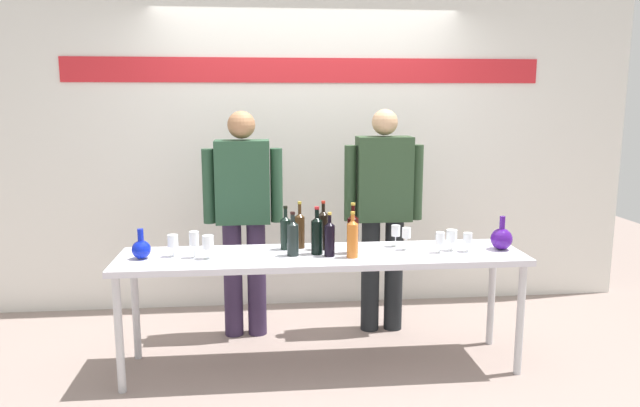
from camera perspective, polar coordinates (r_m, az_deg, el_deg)
The scene contains 23 objects.
ground_plane at distance 4.16m, azimuth 0.21°, elevation -15.27°, with size 10.00×10.00×0.00m, color gray.
back_wall at distance 5.07m, azimuth -1.29°, elevation 6.94°, with size 5.61×0.11×3.00m.
display_table at distance 3.91m, azimuth 0.22°, elevation -5.72°, with size 2.64×0.59×0.78m.
decanter_blue_left at distance 3.92m, azimuth -16.78°, elevation -4.17°, with size 0.12×0.12×0.19m.
decanter_blue_right at distance 4.16m, azimuth 17.01°, elevation -3.22°, with size 0.14×0.14×0.23m.
presenter_left at distance 4.42m, azimuth -7.37°, elevation -0.66°, with size 0.58×0.22×1.69m.
presenter_right at distance 4.51m, azimuth 6.09°, elevation -0.32°, with size 0.60×0.22×1.70m.
wine_bottle_0 at distance 3.85m, azimuth -0.30°, elevation -2.95°, with size 0.08×0.08×0.31m.
wine_bottle_1 at distance 3.81m, azimuth 0.92°, elevation -3.31°, with size 0.07×0.07×0.29m.
wine_bottle_2 at distance 3.98m, azimuth -3.32°, elevation -2.68°, with size 0.07×0.07×0.30m.
wine_bottle_3 at distance 3.97m, azimuth 0.31°, elevation -2.45°, with size 0.07×0.07×0.33m.
wine_bottle_4 at distance 3.82m, azimuth -2.63°, elevation -3.20°, with size 0.08×0.08×0.29m.
wine_bottle_5 at distance 3.88m, azimuth 3.17°, elevation -2.78°, with size 0.07×0.07×0.33m.
wine_bottle_6 at distance 3.78m, azimuth 3.13°, elevation -3.28°, with size 0.07×0.07×0.30m.
wine_bottle_7 at distance 4.01m, azimuth -1.96°, elevation -2.48°, with size 0.07×0.07×0.32m.
wine_glass_left_0 at distance 3.81m, azimuth -10.70°, elevation -3.71°, with size 0.07×0.07×0.15m.
wine_glass_left_1 at distance 3.91m, azimuth -13.93°, elevation -3.54°, with size 0.07×0.07×0.14m.
wine_glass_left_2 at distance 3.85m, azimuth -11.99°, elevation -3.34°, with size 0.06×0.06×0.17m.
wine_glass_right_0 at distance 4.04m, azimuth 12.52°, elevation -3.09°, with size 0.07×0.07×0.14m.
wine_glass_right_1 at distance 3.97m, azimuth 11.45°, elevation -3.32°, with size 0.06×0.06×0.14m.
wine_glass_right_2 at distance 4.04m, azimuth 13.99°, elevation -3.28°, with size 0.06×0.06×0.13m.
wine_glass_right_3 at distance 4.09m, azimuth 7.27°, elevation -2.66°, with size 0.06×0.06×0.15m.
wine_glass_right_4 at distance 4.01m, azimuth 8.29°, elevation -2.86°, with size 0.06×0.06×0.15m.
Camera 1 is at (-0.38, -3.74, 1.78)m, focal length 33.36 mm.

